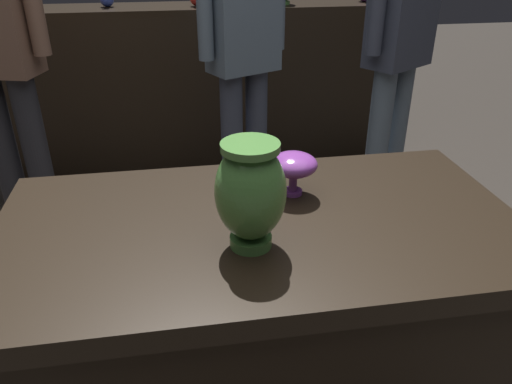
{
  "coord_description": "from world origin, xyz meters",
  "views": [
    {
      "loc": [
        -0.17,
        -0.96,
        1.39
      ],
      "look_at": [
        -0.02,
        -0.05,
        0.9
      ],
      "focal_mm": 34.88,
      "sensor_mm": 36.0,
      "label": 1
    }
  ],
  "objects_px": {
    "vase_centerpiece": "(251,192)",
    "visitor_center_back": "(243,38)",
    "visitor_near_right": "(401,31)",
    "vase_tall_behind": "(294,166)"
  },
  "relations": [
    {
      "from": "vase_centerpiece",
      "to": "visitor_center_back",
      "type": "distance_m",
      "value": 1.5
    },
    {
      "from": "vase_centerpiece",
      "to": "visitor_near_right",
      "type": "height_order",
      "value": "visitor_near_right"
    },
    {
      "from": "visitor_center_back",
      "to": "visitor_near_right",
      "type": "relative_size",
      "value": 0.97
    },
    {
      "from": "vase_tall_behind",
      "to": "visitor_center_back",
      "type": "height_order",
      "value": "visitor_center_back"
    },
    {
      "from": "visitor_center_back",
      "to": "visitor_near_right",
      "type": "xyz_separation_m",
      "value": [
        0.71,
        -0.12,
        0.03
      ]
    },
    {
      "from": "visitor_center_back",
      "to": "visitor_near_right",
      "type": "height_order",
      "value": "visitor_near_right"
    },
    {
      "from": "visitor_center_back",
      "to": "visitor_near_right",
      "type": "bearing_deg",
      "value": 144.17
    },
    {
      "from": "visitor_near_right",
      "to": "vase_centerpiece",
      "type": "bearing_deg",
      "value": 23.72
    },
    {
      "from": "vase_tall_behind",
      "to": "visitor_center_back",
      "type": "distance_m",
      "value": 1.28
    },
    {
      "from": "vase_centerpiece",
      "to": "vase_tall_behind",
      "type": "xyz_separation_m",
      "value": [
        0.14,
        0.21,
        -0.05
      ]
    }
  ]
}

